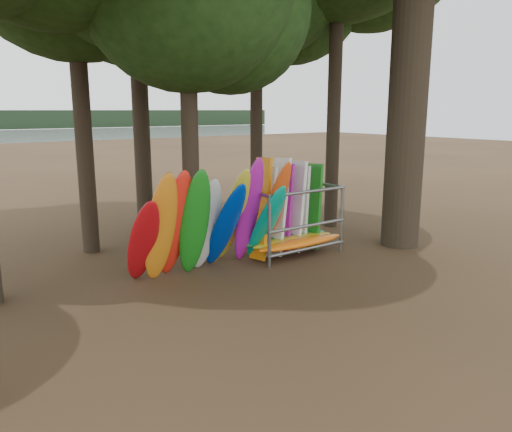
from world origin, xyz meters
TOP-DOWN VIEW (x-y plane):
  - ground at (0.00, 0.00)m, footprint 120.00×120.00m
  - kayak_row at (-1.04, 1.91)m, footprint 4.59×2.22m
  - storage_rack at (1.67, 2.11)m, footprint 3.13×1.52m

SIDE VIEW (x-z plane):
  - ground at x=0.00m, z-range 0.00..0.00m
  - storage_rack at x=1.67m, z-range -0.49..2.33m
  - kayak_row at x=-1.04m, z-range -0.22..2.80m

